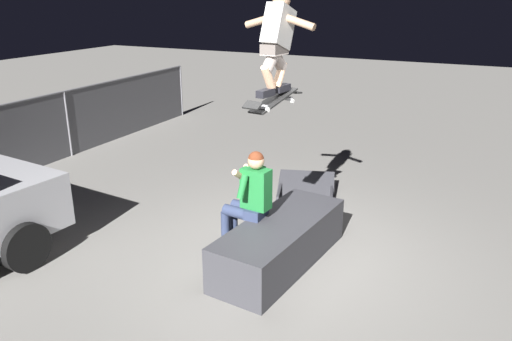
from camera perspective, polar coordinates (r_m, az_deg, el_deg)
The scene contains 6 objects.
ground_plane at distance 6.42m, azimuth 2.75°, elevation -9.86°, with size 40.00×40.00×0.00m, color gray.
ledge_box_main at distance 6.19m, azimuth 2.75°, elevation -8.13°, with size 2.09×0.75×0.55m, color #38383D.
person_sitting_on_ledge at distance 6.15m, azimuth -0.88°, elevation -3.04°, with size 0.60×0.77×1.39m.
skateboard at distance 5.85m, azimuth 2.02°, elevation 7.93°, with size 1.03×0.32×0.18m.
skater_airborne at distance 5.80m, azimuth 2.40°, elevation 14.68°, with size 0.63×0.89×1.12m.
kicker_ramp at distance 8.11m, azimuth 5.58°, elevation -2.91°, with size 1.39×1.22×0.40m.
Camera 1 is at (-5.15, -2.19, 3.15)m, focal length 35.44 mm.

